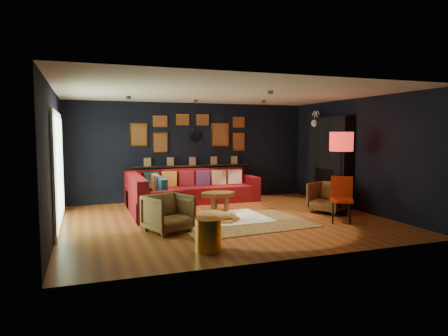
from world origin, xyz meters
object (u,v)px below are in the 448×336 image
object	(u,v)px
coffee_table	(218,196)
armchair_right	(328,196)
armchair_left	(168,211)
dog	(211,214)
sectional	(177,194)
floor_lamp	(341,145)
orange_chair	(342,195)
gold_stool	(208,235)
pouf	(161,212)

from	to	relation	value
coffee_table	armchair_right	bearing A→B (deg)	-21.67
armchair_left	armchair_right	world-z (taller)	armchair_left
armchair_left	dog	distance (m)	1.05
sectional	armchair_right	bearing A→B (deg)	-31.08
sectional	armchair_right	world-z (taller)	sectional
armchair_left	floor_lamp	bearing A→B (deg)	-19.20
armchair_left	coffee_table	bearing A→B (deg)	23.57
coffee_table	armchair_left	world-z (taller)	armchair_left
orange_chair	floor_lamp	distance (m)	1.19
armchair_left	dog	xyz separation A→B (m)	(0.95, 0.40, -0.19)
sectional	coffee_table	bearing A→B (deg)	-51.50
orange_chair	armchair_right	bearing A→B (deg)	105.78
gold_stool	orange_chair	bearing A→B (deg)	18.32
sectional	floor_lamp	size ratio (longest dim) A/B	1.87
sectional	dog	world-z (taller)	sectional
pouf	floor_lamp	distance (m)	4.10
sectional	gold_stool	bearing A→B (deg)	-95.78
pouf	floor_lamp	bearing A→B (deg)	-10.96
sectional	floor_lamp	xyz separation A→B (m)	(3.11, -2.21, 1.22)
sectional	dog	distance (m)	2.03
sectional	gold_stool	distance (m)	3.81
coffee_table	orange_chair	world-z (taller)	orange_chair
coffee_table	armchair_left	xyz separation A→B (m)	(-1.45, -1.49, 0.02)
dog	armchair_left	bearing A→B (deg)	-139.29
coffee_table	floor_lamp	size ratio (longest dim) A/B	0.49
coffee_table	orange_chair	xyz separation A→B (m)	(2.03, -1.83, 0.18)
coffee_table	pouf	world-z (taller)	coffee_table
coffee_table	pouf	distance (m)	1.53
gold_stool	dog	world-z (taller)	gold_stool
armchair_right	dog	bearing A→B (deg)	-114.68
floor_lamp	dog	size ratio (longest dim) A/B	1.63
sectional	armchair_left	distance (m)	2.51
orange_chair	dog	bearing A→B (deg)	-161.99
pouf	armchair_right	size ratio (longest dim) A/B	0.70
dog	gold_stool	bearing A→B (deg)	-91.24
sectional	dog	bearing A→B (deg)	-83.34
armchair_left	sectional	bearing A→B (deg)	51.22
coffee_table	dog	distance (m)	1.21
floor_lamp	armchair_left	bearing A→B (deg)	-177.01
pouf	armchair_right	world-z (taller)	armchair_right
orange_chair	floor_lamp	bearing A→B (deg)	91.14
sectional	armchair_left	xyz separation A→B (m)	(-0.72, -2.41, 0.06)
coffee_table	orange_chair	distance (m)	2.74
armchair_left	floor_lamp	size ratio (longest dim) A/B	0.41
armchair_right	gold_stool	size ratio (longest dim) A/B	1.49
pouf	gold_stool	size ratio (longest dim) A/B	1.04
coffee_table	armchair_right	xyz separation A→B (m)	(2.33, -0.93, 0.01)
armchair_left	gold_stool	distance (m)	1.42
orange_chair	sectional	bearing A→B (deg)	169.44
armchair_left	floor_lamp	distance (m)	4.01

